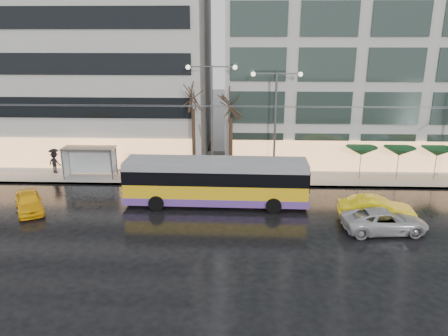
# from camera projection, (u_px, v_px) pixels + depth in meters

# --- Properties ---
(ground) EXTENTS (140.00, 140.00, 0.00)m
(ground) POSITION_uv_depth(u_px,v_px,m) (167.00, 237.00, 25.74)
(ground) COLOR black
(ground) RESTS_ON ground
(sidewalk) EXTENTS (80.00, 10.00, 0.15)m
(sidewalk) POSITION_uv_depth(u_px,v_px,m) (215.00, 167.00, 39.00)
(sidewalk) COLOR gray
(sidewalk) RESTS_ON ground
(kerb) EXTENTS (80.00, 0.10, 0.15)m
(kerb) POSITION_uv_depth(u_px,v_px,m) (211.00, 185.00, 34.28)
(kerb) COLOR slate
(kerb) RESTS_ON ground
(building_left) EXTENTS (34.00, 14.00, 22.00)m
(building_left) POSITION_uv_depth(u_px,v_px,m) (27.00, 37.00, 41.15)
(building_left) COLOR #B1AEA9
(building_left) RESTS_ON sidewalk
(building_right) EXTENTS (32.00, 14.00, 25.00)m
(building_right) POSITION_uv_depth(u_px,v_px,m) (405.00, 20.00, 39.40)
(building_right) COLOR #B1AEA9
(building_right) RESTS_ON sidewalk
(trolleybus) EXTENTS (12.62, 5.01, 5.83)m
(trolleybus) POSITION_uv_depth(u_px,v_px,m) (216.00, 183.00, 30.16)
(trolleybus) COLOR yellow
(trolleybus) RESTS_ON ground
(catenary) EXTENTS (42.24, 5.12, 7.00)m
(catenary) POSITION_uv_depth(u_px,v_px,m) (196.00, 136.00, 32.01)
(catenary) COLOR #595B60
(catenary) RESTS_ON ground
(bus_shelter) EXTENTS (4.20, 1.60, 2.51)m
(bus_shelter) POSITION_uv_depth(u_px,v_px,m) (85.00, 155.00, 35.66)
(bus_shelter) COLOR #595B60
(bus_shelter) RESTS_ON sidewalk
(street_lamp_near) EXTENTS (3.96, 0.36, 9.03)m
(street_lamp_near) POSITION_uv_depth(u_px,v_px,m) (212.00, 107.00, 34.19)
(street_lamp_near) COLOR #595B60
(street_lamp_near) RESTS_ON sidewalk
(street_lamp_far) EXTENTS (3.96, 0.36, 8.53)m
(street_lamp_far) POSITION_uv_depth(u_px,v_px,m) (276.00, 110.00, 34.08)
(street_lamp_far) COLOR #595B60
(street_lamp_far) RESTS_ON sidewalk
(tree_a) EXTENTS (3.20, 3.20, 8.40)m
(tree_a) POSITION_uv_depth(u_px,v_px,m) (193.00, 92.00, 34.11)
(tree_a) COLOR black
(tree_a) RESTS_ON sidewalk
(tree_b) EXTENTS (3.20, 3.20, 7.70)m
(tree_b) POSITION_uv_depth(u_px,v_px,m) (231.00, 101.00, 34.39)
(tree_b) COLOR black
(tree_b) RESTS_ON sidewalk
(parasol_a) EXTENTS (2.50, 2.50, 2.65)m
(parasol_a) POSITION_uv_depth(u_px,v_px,m) (361.00, 151.00, 34.99)
(parasol_a) COLOR #595B60
(parasol_a) RESTS_ON sidewalk
(parasol_b) EXTENTS (2.50, 2.50, 2.65)m
(parasol_b) POSITION_uv_depth(u_px,v_px,m) (399.00, 151.00, 34.88)
(parasol_b) COLOR #595B60
(parasol_b) RESTS_ON sidewalk
(parasol_c) EXTENTS (2.50, 2.50, 2.65)m
(parasol_c) POSITION_uv_depth(u_px,v_px,m) (437.00, 152.00, 34.76)
(parasol_c) COLOR #595B60
(parasol_c) RESTS_ON sidewalk
(taxi_a) EXTENTS (3.43, 4.30, 1.37)m
(taxi_a) POSITION_uv_depth(u_px,v_px,m) (29.00, 202.00, 29.25)
(taxi_a) COLOR yellow
(taxi_a) RESTS_ON ground
(taxi_b) EXTENTS (4.88, 2.06, 1.57)m
(taxi_b) POSITION_uv_depth(u_px,v_px,m) (377.00, 210.00, 27.72)
(taxi_b) COLOR yellow
(taxi_b) RESTS_ON ground
(sedan_silver) EXTENTS (5.25, 2.77, 1.41)m
(sedan_silver) POSITION_uv_depth(u_px,v_px,m) (385.00, 221.00, 26.26)
(sedan_silver) COLOR #ADACB1
(sedan_silver) RESTS_ON ground
(pedestrian_a) EXTENTS (1.06, 1.07, 2.19)m
(pedestrian_a) POSITION_uv_depth(u_px,v_px,m) (128.00, 162.00, 35.04)
(pedestrian_a) COLOR black
(pedestrian_a) RESTS_ON sidewalk
(pedestrian_b) EXTENTS (0.99, 0.99, 1.62)m
(pedestrian_b) POSITION_uv_depth(u_px,v_px,m) (142.00, 166.00, 36.10)
(pedestrian_b) COLOR black
(pedestrian_b) RESTS_ON sidewalk
(pedestrian_c) EXTENTS (1.32, 1.04, 2.11)m
(pedestrian_c) POSITION_uv_depth(u_px,v_px,m) (54.00, 160.00, 36.78)
(pedestrian_c) COLOR black
(pedestrian_c) RESTS_ON sidewalk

